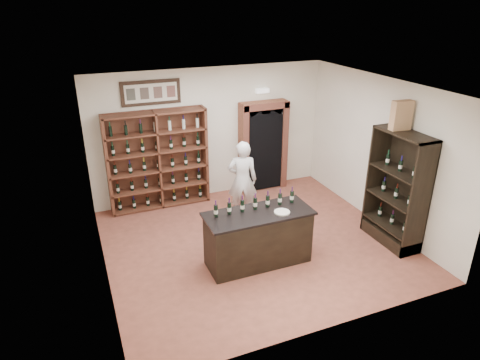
# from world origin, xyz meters

# --- Properties ---
(floor) EXTENTS (5.50, 5.50, 0.00)m
(floor) POSITION_xyz_m (0.00, 0.00, 0.00)
(floor) COLOR #964C3C
(floor) RESTS_ON ground
(ceiling) EXTENTS (5.50, 5.50, 0.00)m
(ceiling) POSITION_xyz_m (0.00, 0.00, 3.00)
(ceiling) COLOR white
(ceiling) RESTS_ON wall_back
(wall_back) EXTENTS (5.50, 0.04, 3.00)m
(wall_back) POSITION_xyz_m (0.00, 2.50, 1.50)
(wall_back) COLOR white
(wall_back) RESTS_ON ground
(wall_left) EXTENTS (0.04, 5.00, 3.00)m
(wall_left) POSITION_xyz_m (-2.75, 0.00, 1.50)
(wall_left) COLOR white
(wall_left) RESTS_ON ground
(wall_right) EXTENTS (0.04, 5.00, 3.00)m
(wall_right) POSITION_xyz_m (2.75, 0.00, 1.50)
(wall_right) COLOR white
(wall_right) RESTS_ON ground
(wine_shelf) EXTENTS (2.20, 0.38, 2.20)m
(wine_shelf) POSITION_xyz_m (-1.30, 2.33, 1.10)
(wine_shelf) COLOR brown
(wine_shelf) RESTS_ON ground
(framed_picture) EXTENTS (1.25, 0.04, 0.52)m
(framed_picture) POSITION_xyz_m (-1.30, 2.47, 2.55)
(framed_picture) COLOR black
(framed_picture) RESTS_ON wall_back
(arched_doorway) EXTENTS (1.17, 0.35, 2.17)m
(arched_doorway) POSITION_xyz_m (1.25, 2.33, 1.14)
(arched_doorway) COLOR black
(arched_doorway) RESTS_ON ground
(emergency_light) EXTENTS (0.30, 0.10, 0.10)m
(emergency_light) POSITION_xyz_m (1.25, 2.42, 2.40)
(emergency_light) COLOR white
(emergency_light) RESTS_ON wall_back
(tasting_counter) EXTENTS (1.88, 0.78, 1.00)m
(tasting_counter) POSITION_xyz_m (-0.20, -0.60, 0.49)
(tasting_counter) COLOR black
(tasting_counter) RESTS_ON ground
(counter_bottle_0) EXTENTS (0.07, 0.07, 0.30)m
(counter_bottle_0) POSITION_xyz_m (-0.92, -0.45, 1.11)
(counter_bottle_0) COLOR black
(counter_bottle_0) RESTS_ON tasting_counter
(counter_bottle_1) EXTENTS (0.07, 0.07, 0.30)m
(counter_bottle_1) POSITION_xyz_m (-0.68, -0.45, 1.11)
(counter_bottle_1) COLOR black
(counter_bottle_1) RESTS_ON tasting_counter
(counter_bottle_2) EXTENTS (0.07, 0.07, 0.30)m
(counter_bottle_2) POSITION_xyz_m (-0.44, -0.45, 1.11)
(counter_bottle_2) COLOR black
(counter_bottle_2) RESTS_ON tasting_counter
(counter_bottle_3) EXTENTS (0.07, 0.07, 0.30)m
(counter_bottle_3) POSITION_xyz_m (-0.20, -0.45, 1.11)
(counter_bottle_3) COLOR black
(counter_bottle_3) RESTS_ON tasting_counter
(counter_bottle_4) EXTENTS (0.07, 0.07, 0.30)m
(counter_bottle_4) POSITION_xyz_m (0.04, -0.45, 1.11)
(counter_bottle_4) COLOR black
(counter_bottle_4) RESTS_ON tasting_counter
(counter_bottle_5) EXTENTS (0.07, 0.07, 0.30)m
(counter_bottle_5) POSITION_xyz_m (0.28, -0.45, 1.11)
(counter_bottle_5) COLOR black
(counter_bottle_5) RESTS_ON tasting_counter
(counter_bottle_6) EXTENTS (0.07, 0.07, 0.30)m
(counter_bottle_6) POSITION_xyz_m (0.52, -0.45, 1.11)
(counter_bottle_6) COLOR black
(counter_bottle_6) RESTS_ON tasting_counter
(side_cabinet) EXTENTS (0.48, 1.20, 2.20)m
(side_cabinet) POSITION_xyz_m (2.52, -0.90, 0.75)
(side_cabinet) COLOR black
(side_cabinet) RESTS_ON ground
(shopkeeper) EXTENTS (0.72, 0.59, 1.71)m
(shopkeeper) POSITION_xyz_m (0.21, 1.12, 0.85)
(shopkeeper) COLOR silver
(shopkeeper) RESTS_ON ground
(plate) EXTENTS (0.27, 0.27, 0.02)m
(plate) POSITION_xyz_m (0.17, -0.75, 1.01)
(plate) COLOR beige
(plate) RESTS_ON tasting_counter
(wine_crate) EXTENTS (0.39, 0.19, 0.53)m
(wine_crate) POSITION_xyz_m (2.49, -0.72, 2.46)
(wine_crate) COLOR #A37C56
(wine_crate) RESTS_ON side_cabinet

